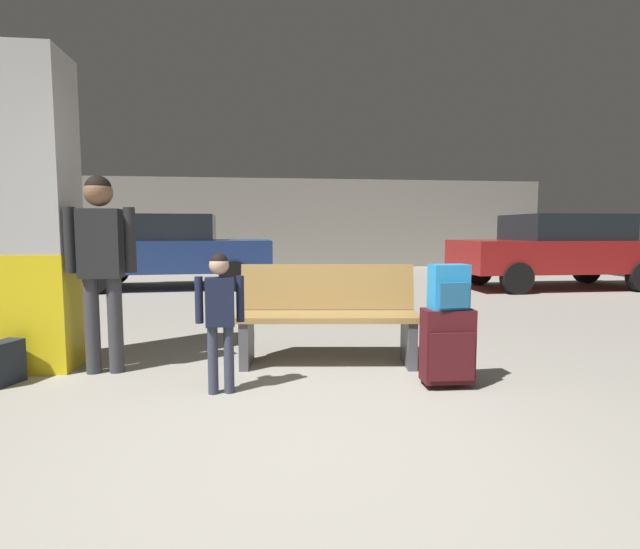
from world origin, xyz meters
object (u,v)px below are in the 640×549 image
(structural_pillar, at_px, (37,215))
(parked_car_far, at_px, (168,249))
(backpack_dark_floor, at_px, (3,363))
(child, at_px, (220,308))
(backpack_bright, at_px, (449,287))
(parked_car_side, at_px, (558,249))
(bench, at_px, (328,315))
(suitcase, at_px, (448,346))
(adult, at_px, (101,253))

(structural_pillar, bearing_deg, parked_car_far, 89.78)
(backpack_dark_floor, bearing_deg, parked_car_far, 88.77)
(parked_car_far, bearing_deg, child, -76.92)
(backpack_bright, bearing_deg, backpack_dark_floor, 171.63)
(child, bearing_deg, backpack_bright, -2.70)
(parked_car_far, bearing_deg, backpack_dark_floor, -91.23)
(child, xyz_separation_m, parked_car_side, (6.40, 5.71, 0.17))
(bench, xyz_separation_m, suitcase, (0.81, -0.78, -0.12))
(child, height_order, parked_car_side, parked_car_side)
(structural_pillar, bearing_deg, backpack_dark_floor, -103.59)
(bench, bearing_deg, parked_car_side, 42.31)
(structural_pillar, relative_size, child, 2.59)
(parked_car_far, bearing_deg, adult, -84.78)
(backpack_bright, xyz_separation_m, backpack_dark_floor, (-3.41, 0.50, -0.60))
(bench, height_order, parked_car_far, parked_car_far)
(child, relative_size, parked_car_side, 0.25)
(parked_car_side, bearing_deg, structural_pillar, -148.90)
(child, bearing_deg, parked_car_side, 41.75)
(structural_pillar, distance_m, suitcase, 3.59)
(backpack_bright, relative_size, parked_car_side, 0.08)
(structural_pillar, bearing_deg, suitcase, -16.42)
(suitcase, bearing_deg, bench, 136.06)
(parked_car_side, height_order, parked_car_far, same)
(structural_pillar, xyz_separation_m, suitcase, (3.30, -0.97, -1.01))
(suitcase, distance_m, backpack_bright, 0.45)
(suitcase, bearing_deg, parked_car_far, 115.62)
(backpack_dark_floor, bearing_deg, structural_pillar, 76.41)
(suitcase, bearing_deg, child, 177.31)
(child, bearing_deg, backpack_dark_floor, 166.11)
(backpack_dark_floor, bearing_deg, backpack_bright, -8.37)
(child, relative_size, parked_car_far, 0.25)
(backpack_bright, height_order, adult, adult)
(bench, height_order, suitcase, bench)
(backpack_bright, bearing_deg, bench, 136.07)
(backpack_bright, height_order, child, child)
(backpack_dark_floor, bearing_deg, adult, 18.34)
(bench, relative_size, parked_car_far, 0.40)
(backpack_bright, bearing_deg, adult, 164.93)
(structural_pillar, bearing_deg, parked_car_side, 31.10)
(backpack_dark_floor, xyz_separation_m, parked_car_far, (0.14, 6.33, 0.64))
(backpack_dark_floor, distance_m, parked_car_side, 9.70)
(parked_car_side, bearing_deg, backpack_dark_floor, -146.86)
(structural_pillar, height_order, backpack_dark_floor, structural_pillar)
(suitcase, xyz_separation_m, parked_car_far, (-3.28, 6.83, 0.48))
(bench, relative_size, suitcase, 2.74)
(bench, distance_m, backpack_bright, 1.18)
(child, distance_m, parked_car_far, 6.94)
(backpack_bright, bearing_deg, structural_pillar, 163.58)
(bench, relative_size, backpack_bright, 4.86)
(bench, distance_m, suitcase, 1.13)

